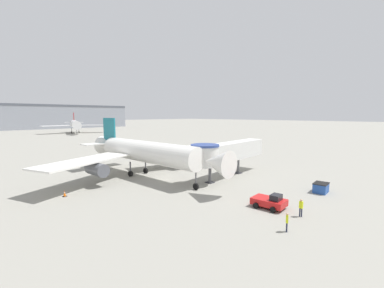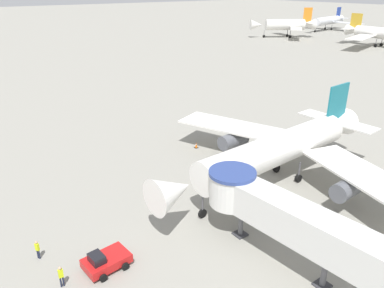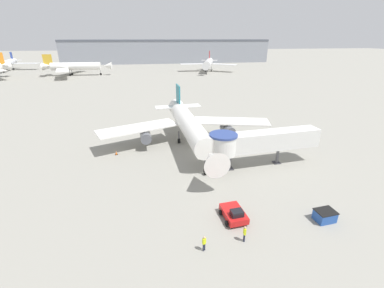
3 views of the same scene
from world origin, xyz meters
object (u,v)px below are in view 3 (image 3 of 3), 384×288
jet_bridge (257,141)px  background_jet_red_tail (208,63)px  background_jet_gold_tail (74,66)px  main_airplane (189,125)px  background_jet_blue_tail (8,63)px  traffic_cone_port_wing (116,153)px  service_container_blue (325,216)px  ground_crew_wing_walker (204,242)px  pushback_tug_red (234,214)px  traffic_cone_starboard_wing (260,144)px  ground_crew_marshaller (245,233)px

jet_bridge → background_jet_red_tail: 117.52m
background_jet_gold_tail → main_airplane: bearing=-154.1°
background_jet_blue_tail → background_jet_red_tail: (116.41, -27.04, 0.41)m
traffic_cone_port_wing → main_airplane: bearing=7.0°
service_container_blue → background_jet_blue_tail: (-98.99, 156.53, 3.82)m
main_airplane → background_jet_blue_tail: 159.53m
ground_crew_wing_walker → traffic_cone_port_wing: bearing=86.4°
pushback_tug_red → traffic_cone_starboard_wing: (11.57, 19.16, -0.40)m
service_container_blue → background_jet_red_tail: 130.73m
traffic_cone_starboard_wing → ground_crew_wing_walker: bearing=-124.4°
service_container_blue → background_jet_red_tail: (17.43, 129.50, 4.23)m
main_airplane → background_jet_red_tail: size_ratio=1.04×
main_airplane → pushback_tug_red: bearing=-88.9°
jet_bridge → ground_crew_wing_walker: size_ratio=10.44×
main_airplane → background_jet_gold_tail: 112.49m
service_container_blue → ground_crew_marshaller: 9.92m
pushback_tug_red → traffic_cone_starboard_wing: pushback_tug_red is taller
traffic_cone_starboard_wing → background_jet_gold_tail: background_jet_gold_tail is taller
jet_bridge → background_jet_red_tail: size_ratio=0.55×
background_jet_blue_tail → traffic_cone_port_wing: bearing=-70.8°
jet_bridge → traffic_cone_port_wing: jet_bridge is taller
jet_bridge → ground_crew_wing_walker: 19.69m
jet_bridge → service_container_blue: 14.30m
traffic_cone_starboard_wing → background_jet_red_tail: background_jet_red_tail is taller
ground_crew_wing_walker → background_jet_gold_tail: (-40.63, 129.04, 3.70)m
pushback_tug_red → ground_crew_marshaller: size_ratio=2.02×
pushback_tug_red → traffic_cone_port_wing: 24.48m
service_container_blue → background_jet_blue_tail: background_jet_blue_tail is taller
jet_bridge → traffic_cone_starboard_wing: size_ratio=28.31×
traffic_cone_port_wing → background_jet_gold_tail: bearing=106.1°
service_container_blue → traffic_cone_port_wing: size_ratio=2.97×
main_airplane → background_jet_red_tail: (28.68, 106.20, 0.86)m
pushback_tug_red → ground_crew_wing_walker: bearing=-141.9°
jet_bridge → service_container_blue: size_ratio=7.74×
background_jet_gold_tail → background_jet_blue_tail: size_ratio=1.18×
traffic_cone_port_wing → ground_crew_marshaller: 27.25m
traffic_cone_port_wing → background_jet_blue_tail: background_jet_blue_tail is taller
jet_bridge → background_jet_gold_tail: (-52.23, 113.44, 0.53)m
background_jet_blue_tail → ground_crew_marshaller: bearing=-70.4°
traffic_cone_port_wing → background_jet_blue_tail: size_ratio=0.02×
ground_crew_marshaller → ground_crew_wing_walker: (-4.16, -0.51, -0.06)m
main_airplane → jet_bridge: main_airplane is taller
pushback_tug_red → background_jet_blue_tail: bearing=115.5°
ground_crew_marshaller → background_jet_red_tail: (27.24, 130.93, 3.82)m
background_jet_blue_tail → ground_crew_wing_walker: bearing=-71.6°
ground_crew_wing_walker → service_container_blue: bearing=-19.0°
ground_crew_wing_walker → traffic_cone_starboard_wing: bearing=28.6°
jet_bridge → background_jet_blue_tail: bearing=119.5°
traffic_cone_starboard_wing → background_jet_red_tail: bearing=81.8°
jet_bridge → background_jet_red_tail: bearing=75.7°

